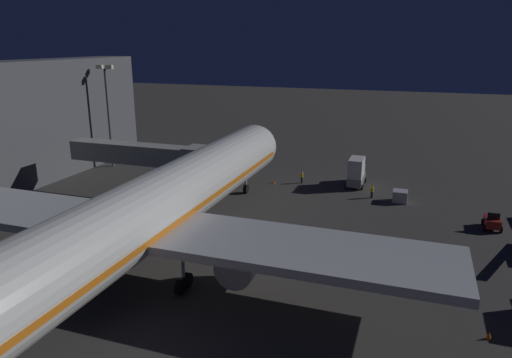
# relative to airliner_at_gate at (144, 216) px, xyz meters

# --- Properties ---
(ground_plane) EXTENTS (320.00, 320.00, 0.00)m
(ground_plane) POSITION_rel_airliner_at_gate_xyz_m (-0.00, -12.22, -5.51)
(ground_plane) COLOR #383533
(airliner_at_gate) EXTENTS (51.00, 62.71, 18.76)m
(airliner_at_gate) POSITION_rel_airliner_at_gate_xyz_m (0.00, 0.00, 0.00)
(airliner_at_gate) COLOR silver
(airliner_at_gate) RESTS_ON ground_plane
(jet_bridge) EXTENTS (20.13, 3.40, 7.16)m
(jet_bridge) POSITION_rel_airliner_at_gate_xyz_m (10.93, -18.97, 0.12)
(jet_bridge) COLOR #9E9E99
(jet_bridge) RESTS_ON ground_plane
(apron_floodlight_mast) EXTENTS (2.90, 0.50, 16.15)m
(apron_floodlight_mast) POSITION_rel_airliner_at_gate_xyz_m (25.50, -30.55, 3.97)
(apron_floodlight_mast) COLOR #59595E
(apron_floodlight_mast) RESTS_ON ground_plane
(baggage_tug_lead) EXTENTS (1.86, 2.59, 1.95)m
(baggage_tug_lead) POSITION_rel_airliner_at_gate_xyz_m (-29.64, -21.53, -4.73)
(baggage_tug_lead) COLOR maroon
(baggage_tug_lead) RESTS_ON ground_plane
(ops_van) EXTENTS (2.36, 5.34, 4.08)m
(ops_van) POSITION_rel_airliner_at_gate_xyz_m (-13.48, -32.79, -3.49)
(ops_van) COLOR slate
(ops_van) RESTS_ON ground_plane
(baggage_container_near_belt) EXTENTS (1.79, 1.86, 1.49)m
(baggage_container_near_belt) POSITION_rel_airliner_at_gate_xyz_m (-19.72, -27.55, -4.76)
(baggage_container_near_belt) COLOR #B7BABF
(baggage_container_near_belt) RESTS_ON ground_plane
(ground_crew_by_belt_loader) EXTENTS (0.40, 0.40, 1.71)m
(ground_crew_by_belt_loader) POSITION_rel_airliner_at_gate_xyz_m (-5.95, -31.45, -4.57)
(ground_crew_by_belt_loader) COLOR black
(ground_crew_by_belt_loader) RESTS_ON ground_plane
(ground_crew_marshaller_fwd) EXTENTS (0.40, 0.40, 1.73)m
(ground_crew_marshaller_fwd) POSITION_rel_airliner_at_gate_xyz_m (-16.19, -27.94, -4.55)
(ground_crew_marshaller_fwd) COLOR black
(ground_crew_marshaller_fwd) RESTS_ON ground_plane
(traffic_cone_nose_port) EXTENTS (0.36, 0.36, 0.55)m
(traffic_cone_nose_port) POSITION_rel_airliner_at_gate_xyz_m (-2.20, -29.96, -5.23)
(traffic_cone_nose_port) COLOR orange
(traffic_cone_nose_port) RESTS_ON ground_plane
(traffic_cone_nose_starboard) EXTENTS (0.36, 0.36, 0.55)m
(traffic_cone_nose_starboard) POSITION_rel_airliner_at_gate_xyz_m (2.20, -29.96, -5.23)
(traffic_cone_nose_starboard) COLOR orange
(traffic_cone_nose_starboard) RESTS_ON ground_plane
(traffic_cone_wingtip_svc_side) EXTENTS (0.36, 0.36, 0.55)m
(traffic_cone_wingtip_svc_side) POSITION_rel_airliner_at_gate_xyz_m (-27.00, 0.32, -5.23)
(traffic_cone_wingtip_svc_side) COLOR orange
(traffic_cone_wingtip_svc_side) RESTS_ON ground_plane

